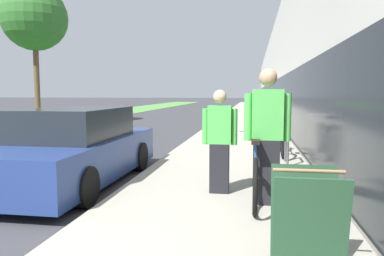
{
  "coord_description": "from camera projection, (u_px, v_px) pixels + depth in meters",
  "views": [
    {
      "loc": [
        5.41,
        -3.63,
        1.65
      ],
      "look_at": [
        2.48,
        14.13,
        -0.06
      ],
      "focal_mm": 35.0,
      "sensor_mm": 36.0,
      "label": 1
    }
  ],
  "objects": [
    {
      "name": "sidewalk_slab",
      "position": [
        246.0,
        117.0,
        24.41
      ],
      "size": [
        3.23,
        70.0,
        0.14
      ],
      "color": "#A39E8E",
      "rests_on": "ground"
    },
    {
      "name": "storefront_facade",
      "position": [
        330.0,
        77.0,
        30.92
      ],
      "size": [
        10.01,
        70.0,
        5.94
      ],
      "color": "silver",
      "rests_on": "ground"
    },
    {
      "name": "lawn_strip",
      "position": [
        111.0,
        113.0,
        30.11
      ],
      "size": [
        4.41,
        70.0,
        0.03
      ],
      "color": "#518E42",
      "rests_on": "ground"
    },
    {
      "name": "tandem_bicycle",
      "position": [
        255.0,
        171.0,
        5.39
      ],
      "size": [
        0.52,
        2.41,
        0.91
      ],
      "color": "black",
      "rests_on": "sidewalk_slab"
    },
    {
      "name": "person_rider",
      "position": [
        267.0,
        137.0,
        5.02
      ],
      "size": [
        0.62,
        0.24,
        1.82
      ],
      "color": "black",
      "rests_on": "sidewalk_slab"
    },
    {
      "name": "person_bystander",
      "position": [
        220.0,
        141.0,
        5.6
      ],
      "size": [
        0.53,
        0.21,
        1.55
      ],
      "color": "black",
      "rests_on": "sidewalk_slab"
    },
    {
      "name": "bike_rack_hoop",
      "position": [
        287.0,
        140.0,
        7.86
      ],
      "size": [
        0.05,
        0.6,
        0.84
      ],
      "color": "#4C4C51",
      "rests_on": "sidewalk_slab"
    },
    {
      "name": "cruiser_bike_nearest",
      "position": [
        281.0,
        138.0,
        9.05
      ],
      "size": [
        0.52,
        1.87,
        0.97
      ],
      "color": "black",
      "rests_on": "sidewalk_slab"
    },
    {
      "name": "sandwich_board_sign",
      "position": [
        307.0,
        223.0,
        3.02
      ],
      "size": [
        0.56,
        0.56,
        0.9
      ],
      "color": "#23472D",
      "rests_on": "sidewalk_slab"
    },
    {
      "name": "parked_sedan_curbside",
      "position": [
        75.0,
        149.0,
        6.72
      ],
      "size": [
        1.78,
        4.32,
        1.37
      ],
      "color": "navy",
      "rests_on": "ground"
    },
    {
      "name": "street_tree_far",
      "position": [
        34.0,
        18.0,
        19.22
      ],
      "size": [
        3.34,
        3.34,
        7.15
      ],
      "color": "brown",
      "rests_on": "ground"
    }
  ]
}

